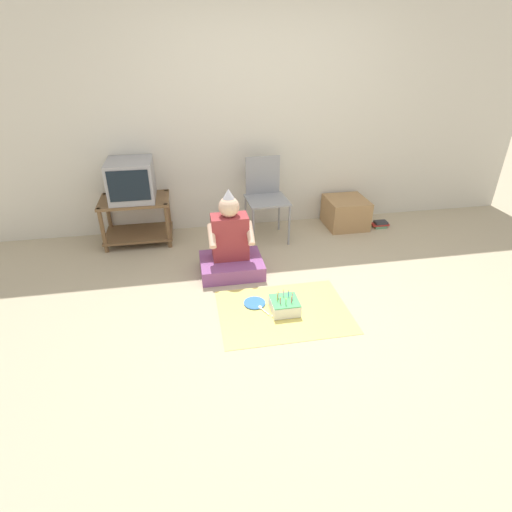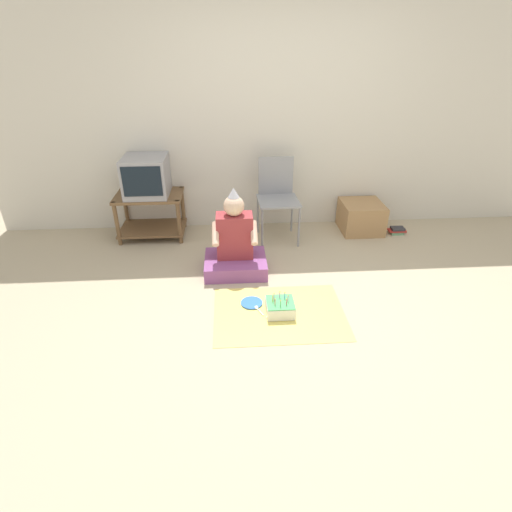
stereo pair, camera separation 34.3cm
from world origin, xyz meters
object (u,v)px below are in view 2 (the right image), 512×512
(cardboard_box_stack, at_px, (361,217))
(book_pile, at_px, (397,230))
(birthday_cake, at_px, (280,307))
(folding_chair, at_px, (277,193))
(person_seated, at_px, (235,247))
(tv, at_px, (146,176))
(paper_plate, at_px, (252,303))

(cardboard_box_stack, bearing_deg, book_pile, -15.87)
(book_pile, distance_m, birthday_cake, 2.12)
(folding_chair, height_order, person_seated, folding_chair)
(birthday_cake, bearing_deg, person_seated, 115.26)
(tv, height_order, cardboard_box_stack, tv)
(paper_plate, bearing_deg, folding_chair, 74.85)
(folding_chair, relative_size, paper_plate, 4.78)
(folding_chair, bearing_deg, person_seated, -123.31)
(person_seated, relative_size, birthday_cake, 3.64)
(folding_chair, bearing_deg, cardboard_box_stack, 5.18)
(tv, bearing_deg, paper_plate, -54.01)
(folding_chair, relative_size, person_seated, 1.07)
(folding_chair, height_order, book_pile, folding_chair)
(cardboard_box_stack, distance_m, person_seated, 1.70)
(folding_chair, relative_size, birthday_cake, 3.89)
(folding_chair, xyz_separation_m, cardboard_box_stack, (1.01, 0.09, -0.35))
(paper_plate, bearing_deg, tv, 125.99)
(paper_plate, bearing_deg, birthday_cake, -33.00)
(cardboard_box_stack, bearing_deg, person_seated, -150.97)
(book_pile, bearing_deg, paper_plate, -143.67)
(book_pile, bearing_deg, birthday_cake, -136.84)
(cardboard_box_stack, bearing_deg, folding_chair, -174.82)
(person_seated, bearing_deg, paper_plate, -78.28)
(folding_chair, distance_m, book_pile, 1.49)
(tv, bearing_deg, person_seated, -42.53)
(cardboard_box_stack, relative_size, paper_plate, 2.59)
(folding_chair, distance_m, birthday_cake, 1.55)
(tv, relative_size, folding_chair, 0.55)
(book_pile, relative_size, birthday_cake, 0.88)
(folding_chair, height_order, paper_plate, folding_chair)
(person_seated, xyz_separation_m, paper_plate, (0.12, -0.59, -0.24))
(book_pile, xyz_separation_m, paper_plate, (-1.77, -1.30, -0.02))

